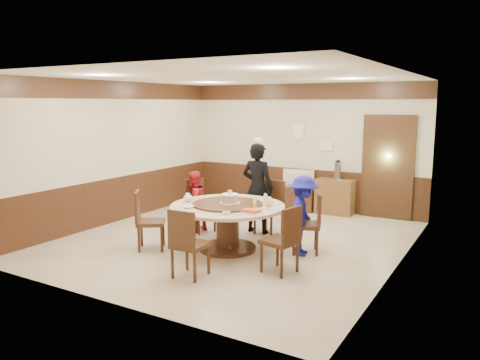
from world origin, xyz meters
The scene contains 30 objects.
room centered at (0.01, 0.01, 1.08)m, with size 6.00×6.04×2.84m.
banquet_table centered at (0.18, -0.54, 0.53)m, with size 1.85×1.85×0.78m.
chair_0 centered at (1.35, -0.02, 0.30)m, with size 0.59×0.58×0.97m.
chair_1 centered at (0.33, 0.69, 0.30)m, with size 0.49×0.50×0.97m.
chair_2 centered at (-0.85, 0.18, 0.30)m, with size 0.57×0.56×0.97m.
chair_3 centered at (-0.93, -1.15, 0.30)m, with size 0.62×0.61×0.97m.
chair_4 centered at (0.37, -1.83, 0.30)m, with size 0.46×0.47×0.97m.
chair_5 centered at (1.38, -1.05, 0.30)m, with size 0.54×0.53×0.97m.
person_standing centered at (0.10, 0.65, 0.84)m, with size 0.61×0.40×1.67m, color black.
person_red centered at (-0.93, 0.08, 0.57)m, with size 0.55×0.43×1.14m, color #B41824.
person_blue centered at (1.33, -0.15, 0.63)m, with size 0.82×0.47×1.26m, color #181B9C.
birthday_cake centered at (0.22, -0.52, 0.86)m, with size 0.33×0.33×0.22m.
teapot_left centered at (-0.51, -0.66, 0.81)m, with size 0.17×0.15×0.13m, color white.
teapot_right centered at (0.79, -0.27, 0.81)m, with size 0.17×0.15×0.13m, color white.
bowl_0 centered at (-0.35, -0.20, 0.77)m, with size 0.13×0.13×0.03m, color white.
bowl_1 centered at (0.51, -1.09, 0.77)m, with size 0.12×0.12×0.04m, color white.
bowl_2 centered at (-0.20, -1.06, 0.77)m, with size 0.16×0.16×0.04m, color white.
bowl_3 centered at (0.83, -0.70, 0.77)m, with size 0.14×0.14×0.04m, color white.
saucer_near centered at (-0.07, -1.19, 0.76)m, with size 0.18×0.18×0.01m, color white.
saucer_far centered at (0.63, -0.04, 0.76)m, with size 0.18×0.18×0.01m, color white.
shrimp_platter centered at (0.80, -0.86, 0.78)m, with size 0.30×0.20×0.06m.
bottle_0 centered at (0.71, -0.60, 0.83)m, with size 0.06×0.06×0.16m, color silver.
bottle_1 centered at (0.90, -0.52, 0.83)m, with size 0.06×0.06×0.16m, color silver.
bottle_2 centered at (0.69, -0.18, 0.83)m, with size 0.06×0.06×0.16m, color silver.
tv_stand centered at (0.00, 2.75, 0.25)m, with size 0.85×0.45×0.50m, color #3B2012.
television centered at (0.00, 2.75, 0.70)m, with size 0.70×0.09×0.40m, color gray.
side_cabinet centered at (0.86, 2.78, 0.38)m, with size 0.80×0.40×0.75m, color brown.
thermos centered at (0.90, 2.78, 0.94)m, with size 0.15×0.15×0.38m, color silver.
notice_left centered at (-0.10, 2.96, 1.75)m, with size 0.25×0.00×0.35m, color white.
notice_right centered at (0.55, 2.96, 1.45)m, with size 0.30×0.00×0.22m, color white.
Camera 1 is at (4.06, -6.80, 2.37)m, focal length 35.00 mm.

